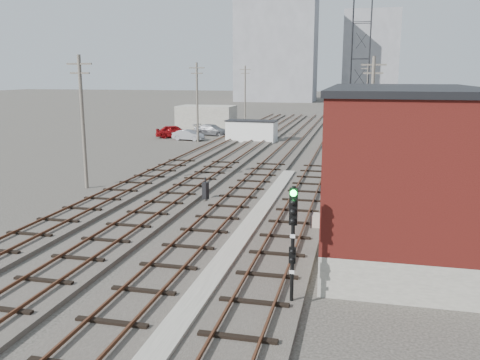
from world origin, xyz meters
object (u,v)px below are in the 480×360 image
(switch_stand, at_px, (205,190))
(car_grey, at_px, (212,130))
(car_red, at_px, (175,131))
(car_silver, at_px, (188,135))
(site_trailer, at_px, (252,131))
(signal_mast, at_px, (293,237))

(switch_stand, relative_size, car_grey, 0.29)
(car_red, bearing_deg, car_silver, -148.48)
(switch_stand, xyz_separation_m, site_trailer, (-3.04, 28.23, 0.59))
(signal_mast, bearing_deg, switch_stand, 118.07)
(switch_stand, height_order, car_silver, switch_stand)
(switch_stand, xyz_separation_m, car_grey, (-9.20, 32.91, 0.04))
(signal_mast, xyz_separation_m, car_silver, (-17.68, 40.88, -1.86))
(car_silver, bearing_deg, site_trailer, -76.87)
(signal_mast, relative_size, site_trailer, 0.70)
(site_trailer, distance_m, car_grey, 7.76)
(car_red, distance_m, car_silver, 3.23)
(site_trailer, bearing_deg, signal_mast, -72.80)
(switch_stand, xyz_separation_m, car_silver, (-10.53, 27.47, -0.03))
(car_red, relative_size, car_grey, 0.96)
(switch_stand, bearing_deg, car_silver, 131.68)
(car_red, xyz_separation_m, car_grey, (3.82, 3.40, -0.09))
(site_trailer, relative_size, car_grey, 1.25)
(signal_mast, xyz_separation_m, car_red, (-20.18, 42.92, -1.70))
(site_trailer, height_order, car_silver, site_trailer)
(switch_stand, distance_m, site_trailer, 28.40)
(signal_mast, xyz_separation_m, site_trailer, (-10.19, 41.64, -1.24))
(signal_mast, height_order, switch_stand, signal_mast)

